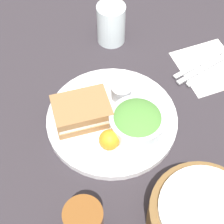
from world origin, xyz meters
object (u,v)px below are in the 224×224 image
bread_basket (201,218)px  plate (112,119)px  knife (209,65)px  salad_bowl (137,122)px  dressing_cup (121,92)px  sandwich (82,111)px  fork (204,61)px  water_glass (111,24)px  spoon (214,70)px

bread_basket → plate: bearing=-77.1°
bread_basket → knife: (-0.22, -0.34, -0.04)m
salad_bowl → dressing_cup: size_ratio=2.52×
salad_bowl → sandwich: bearing=-35.9°
salad_bowl → knife: bearing=-155.0°
sandwich → dressing_cup: size_ratio=2.72×
bread_basket → fork: size_ratio=0.99×
sandwich → salad_bowl: bearing=144.1°
plate → knife: bearing=-166.9°
bread_basket → fork: 0.42m
salad_bowl → water_glass: water_glass is taller
salad_bowl → spoon: bearing=-158.8°
salad_bowl → fork: bearing=-151.4°
bread_basket → fork: bearing=-121.0°
plate → spoon: (-0.29, -0.05, -0.00)m
bread_basket → fork: (-0.22, -0.36, -0.04)m
plate → dressing_cup: bearing=-131.3°
salad_bowl → spoon: salad_bowl is taller
bread_basket → sandwich: bearing=-67.4°
fork → salad_bowl: bearing=-164.5°
dressing_cup → spoon: (-0.25, -0.00, -0.03)m
plate → water_glass: 0.27m
plate → fork: plate is taller
plate → spoon: plate is taller
plate → water_glass: (-0.09, -0.25, 0.05)m
fork → spoon: (-0.01, 0.04, 0.00)m
knife → sandwich: bearing=174.1°
fork → water_glass: (0.19, -0.16, 0.05)m
fork → knife: same height
dressing_cup → fork: (-0.24, -0.04, -0.03)m
spoon → salad_bowl: bearing=-171.9°
dressing_cup → bread_basket: 0.32m
fork → knife: size_ratio=0.95×
fork → dressing_cup: bearing=175.8°
sandwich → water_glass: (-0.15, -0.22, 0.01)m
water_glass → bread_basket: bearing=86.8°
sandwich → salad_bowl: 0.12m
knife → water_glass: size_ratio=1.91×
spoon → dressing_cup: bearing=167.5°
sandwich → knife: 0.35m
dressing_cup → bread_basket: bearing=94.0°
plate → fork: bearing=-163.4°
knife → salad_bowl: bearing=-168.1°
plate → bread_basket: (-0.06, 0.28, 0.03)m
sandwich → water_glass: size_ratio=1.19×
spoon → fork: bearing=90.0°
knife → water_glass: (0.19, -0.18, 0.05)m
spoon → water_glass: size_ratio=1.64×
sandwich → spoon: sandwich is taller
bread_basket → dressing_cup: bearing=-86.0°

